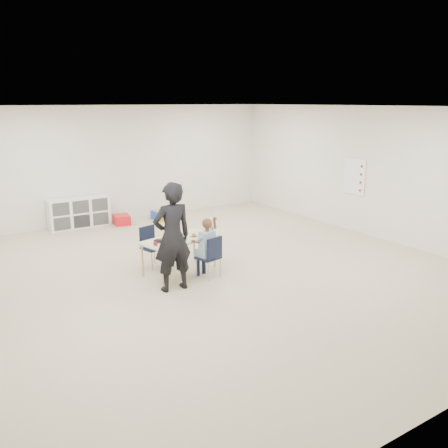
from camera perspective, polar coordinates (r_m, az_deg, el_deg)
room at (r=8.04m, az=-0.61°, el=3.89°), size 9.00×9.02×2.80m
table at (r=8.27m, az=-5.35°, el=-3.70°), size 1.44×0.96×0.60m
chair_near at (r=7.96m, az=-1.92°, el=-3.94°), size 0.42×0.40×0.73m
chair_far at (r=8.56m, az=-8.56°, el=-2.76°), size 0.42×0.40×0.73m
child at (r=7.90m, az=-1.93°, el=-2.50°), size 0.59×0.59×1.14m
lunch_tray_near at (r=8.26m, az=-5.38°, el=-1.44°), size 0.25×0.21×0.03m
lunch_tray_far at (r=8.05m, az=-7.51°, el=-1.94°), size 0.25×0.21×0.03m
milk_carton at (r=8.09m, az=-4.88°, el=-1.53°), size 0.08×0.08×0.10m
bread_roll at (r=8.24m, az=-3.61°, el=-1.31°), size 0.09×0.09×0.07m
apple_near at (r=8.14m, az=-6.12°, el=-1.56°), size 0.07×0.07×0.07m
apple_far at (r=7.81m, az=-8.25°, el=-2.32°), size 0.07×0.07×0.07m
cubby_shelf at (r=11.65m, az=-17.06°, el=1.33°), size 1.40×0.40×0.70m
rules_poster at (r=11.08m, az=15.42°, el=5.54°), size 0.02×0.60×0.80m
adult at (r=7.33m, az=-6.24°, el=-1.59°), size 0.63×0.42×1.72m
bin_red at (r=11.70m, az=-12.22°, el=0.51°), size 0.44×0.52×0.23m
bin_yellow at (r=11.97m, az=-7.13°, el=1.03°), size 0.40×0.49×0.22m
bin_blue at (r=12.08m, az=-7.76°, el=1.09°), size 0.33×0.42×0.20m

